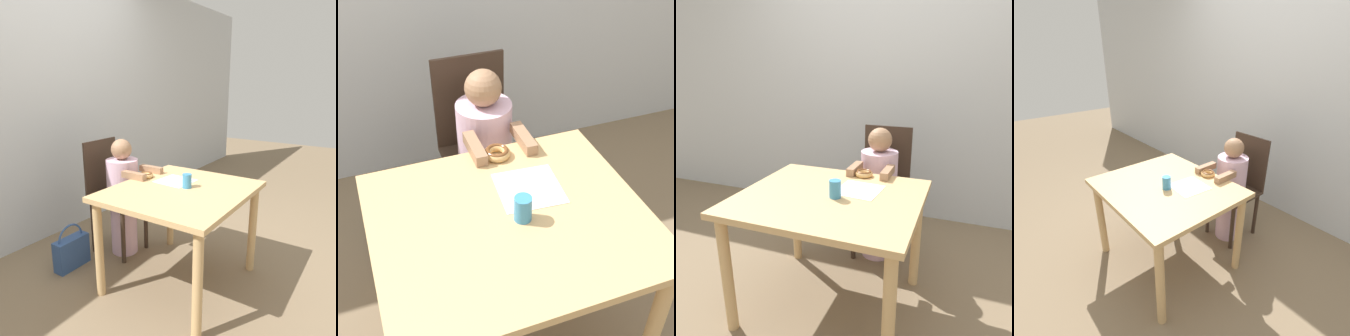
% 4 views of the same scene
% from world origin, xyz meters
% --- Properties ---
extents(ground_plane, '(12.00, 12.00, 0.00)m').
position_xyz_m(ground_plane, '(0.00, 0.00, 0.00)').
color(ground_plane, '#7A664C').
extents(wall_back, '(8.00, 0.05, 2.50)m').
position_xyz_m(wall_back, '(0.00, 1.44, 1.25)').
color(wall_back, silver).
rests_on(wall_back, ground_plane).
extents(dining_table, '(0.99, 0.87, 0.72)m').
position_xyz_m(dining_table, '(0.00, 0.00, 0.61)').
color(dining_table, tan).
rests_on(dining_table, ground_plane).
extents(chair, '(0.36, 0.40, 0.95)m').
position_xyz_m(chair, '(0.11, 0.75, 0.49)').
color(chair, '#38281E').
rests_on(chair, ground_plane).
extents(child_figure, '(0.27, 0.44, 0.98)m').
position_xyz_m(child_figure, '(0.11, 0.63, 0.49)').
color(child_figure, silver).
rests_on(child_figure, ground_plane).
extents(donut, '(0.11, 0.11, 0.04)m').
position_xyz_m(donut, '(0.08, 0.36, 0.74)').
color(donut, tan).
rests_on(donut, dining_table).
extents(napkin, '(0.26, 0.26, 0.00)m').
position_xyz_m(napkin, '(0.13, 0.13, 0.72)').
color(napkin, white).
rests_on(napkin, dining_table).
extents(handbag, '(0.29, 0.10, 0.36)m').
position_xyz_m(handbag, '(-0.31, 0.81, 0.14)').
color(handbag, '#2D4C84').
rests_on(handbag, ground_plane).
extents(cup, '(0.06, 0.06, 0.10)m').
position_xyz_m(cup, '(0.04, -0.02, 0.77)').
color(cup, teal).
rests_on(cup, dining_table).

